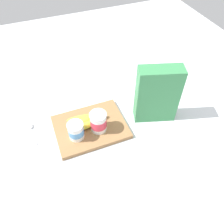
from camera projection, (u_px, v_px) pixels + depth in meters
The scene contains 7 objects.
ground_plane at pixel (90, 128), 1.07m from camera, with size 2.40×2.40×0.00m, color silver.
cutting_board at pixel (90, 127), 1.07m from camera, with size 0.32×0.25×0.02m, color olive.
cereal_box at pixel (157, 95), 1.02m from camera, with size 0.19×0.07×0.28m, color #38844C.
yogurt_cup_front at pixel (98, 122), 1.01m from camera, with size 0.08×0.08×0.10m.
yogurt_cup_back at pixel (76, 131), 0.99m from camera, with size 0.07×0.07×0.08m.
banana_bunch at pixel (88, 121), 1.05m from camera, with size 0.19×0.11×0.04m.
spoon at pixel (32, 130), 1.06m from camera, with size 0.03×0.13×0.01m.
Camera 1 is at (0.15, 0.66, 0.84)m, focal length 36.81 mm.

